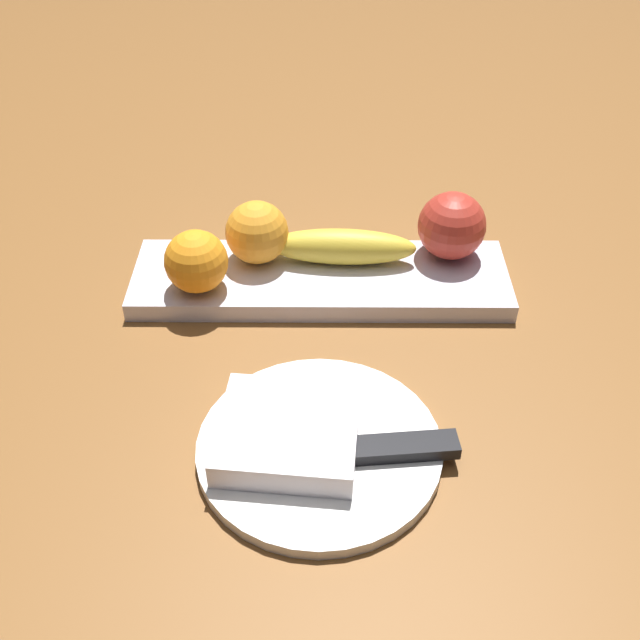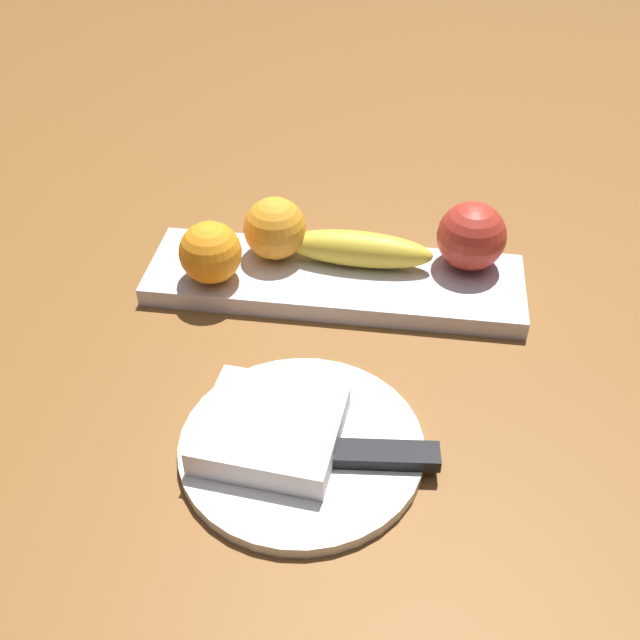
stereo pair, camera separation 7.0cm
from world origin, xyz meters
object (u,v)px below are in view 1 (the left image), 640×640
at_px(fruit_tray, 321,279).
at_px(dinner_plate, 319,448).
at_px(banana, 342,247).
at_px(apple, 452,226).
at_px(orange_near_banana, 196,262).
at_px(knife, 386,449).
at_px(folded_napkin, 288,433).
at_px(orange_near_apple, 257,232).

distance_m(fruit_tray, dinner_plate, 0.23).
bearing_deg(banana, dinner_plate, 87.22).
height_order(apple, orange_near_banana, apple).
bearing_deg(knife, orange_near_banana, -54.93).
distance_m(fruit_tray, banana, 0.04).
bearing_deg(fruit_tray, folded_napkin, 83.53).
xyz_separation_m(apple, banana, (0.12, 0.01, -0.02)).
xyz_separation_m(apple, knife, (0.08, 0.27, -0.04)).
relative_size(fruit_tray, apple, 5.48).
height_order(folded_napkin, knife, folded_napkin).
xyz_separation_m(fruit_tray, banana, (-0.02, -0.02, 0.03)).
xyz_separation_m(banana, orange_near_banana, (0.15, 0.05, 0.01)).
bearing_deg(knife, apple, -112.52).
bearing_deg(knife, banana, -88.16).
bearing_deg(apple, orange_near_banana, 12.90).
height_order(banana, dinner_plate, banana).
height_order(dinner_plate, knife, knife).
bearing_deg(apple, knife, 72.88).
distance_m(fruit_tray, orange_near_apple, 0.08).
xyz_separation_m(dinner_plate, folded_napkin, (0.03, 0.00, 0.02)).
bearing_deg(apple, orange_near_apple, 2.70).
bearing_deg(dinner_plate, knife, 169.45).
height_order(orange_near_apple, folded_napkin, orange_near_apple).
xyz_separation_m(fruit_tray, orange_near_apple, (0.07, -0.02, 0.04)).
relative_size(orange_near_apple, knife, 0.37).
bearing_deg(dinner_plate, apple, -118.00).
height_order(fruit_tray, banana, banana).
bearing_deg(orange_near_banana, apple, -167.10).
xyz_separation_m(fruit_tray, orange_near_banana, (0.13, 0.03, 0.04)).
bearing_deg(fruit_tray, knife, 103.08).
xyz_separation_m(banana, dinner_plate, (0.02, 0.25, -0.03)).
distance_m(banana, folded_napkin, 0.25).
relative_size(orange_near_banana, knife, 0.36).
height_order(orange_near_apple, orange_near_banana, orange_near_apple).
height_order(banana, knife, banana).
relative_size(apple, orange_near_banana, 1.12).
bearing_deg(knife, fruit_tray, -82.32).
bearing_deg(apple, folded_napkin, 57.77).
distance_m(fruit_tray, orange_near_banana, 0.14).
bearing_deg(orange_near_apple, banana, 176.80).
bearing_deg(dinner_plate, orange_near_banana, -58.13).
relative_size(banana, folded_napkin, 1.38).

